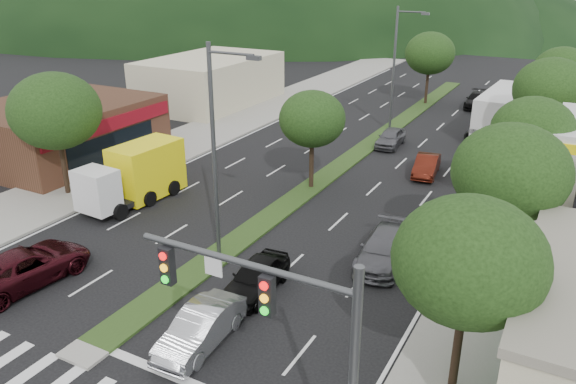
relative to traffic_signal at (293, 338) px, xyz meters
The scene contains 29 objects.
ground 10.27m from the traffic_signal, behind, with size 160.00×160.00×0.00m, color black.
sidewalk_right 27.15m from the traffic_signal, 82.55° to the left, with size 5.00×90.00×0.15m, color gray.
sidewalk_left 34.79m from the traffic_signal, 129.70° to the left, with size 6.00×90.00×0.15m, color gray.
median 31.23m from the traffic_signal, 107.00° to the left, with size 1.60×56.00×0.12m, color #243B15.
crosswalk 10.16m from the traffic_signal, behind, with size 19.00×2.20×0.01m, color silver.
traffic_signal is the anchor object (origin of this frame).
shop_left 32.19m from the traffic_signal, 148.97° to the left, with size 10.15×12.00×4.00m.
bldg_left_far 45.32m from the traffic_signal, 128.26° to the left, with size 9.00×14.00×4.60m, color beige.
hill_far 142.79m from the traffic_signal, 128.60° to the left, with size 176.00×132.00×82.00m, color black.
tree_r_a 6.29m from the traffic_signal, 61.80° to the left, with size 4.60×4.60×6.63m.
tree_r_b 13.87m from the traffic_signal, 77.63° to the left, with size 4.80×4.80×6.94m.
tree_r_c 21.74m from the traffic_signal, 82.15° to the left, with size 4.40×4.40×6.48m.
tree_r_d 31.68m from the traffic_signal, 84.62° to the left, with size 5.00×5.00×7.17m.
tree_r_e 41.65m from the traffic_signal, 85.91° to the left, with size 4.60×4.60×6.71m.
tree_med_near 21.53m from the traffic_signal, 114.80° to the left, with size 4.00×4.00×6.02m.
tree_med_far 46.43m from the traffic_signal, 101.22° to the left, with size 4.80×4.80×6.94m.
tree_l_a 24.43m from the traffic_signal, 151.81° to the left, with size 5.20×5.20×7.25m.
streetlight_near 13.03m from the traffic_signal, 132.77° to the left, with size 2.60×0.25×10.00m.
streetlight_mid 35.66m from the traffic_signal, 104.33° to the left, with size 2.60×0.25×10.00m.
sedan_silver 7.81m from the traffic_signal, 147.53° to the left, with size 1.51×4.32×1.42m, color #A9ACB1.
suv_maroon 15.87m from the traffic_signal, 166.71° to the left, with size 2.60×5.64×1.57m, color #330B11.
car_queue_a 10.36m from the traffic_signal, 127.17° to the left, with size 1.68×4.18×1.42m, color black.
car_queue_b 13.37m from the traffic_signal, 98.50° to the left, with size 1.99×4.90×1.42m, color #525257.
car_queue_c 25.82m from the traffic_signal, 97.57° to the left, with size 1.39×3.99×1.31m, color #4B150C.
car_queue_d 35.56m from the traffic_signal, 92.79° to the left, with size 1.98×4.30×1.19m, color black.
car_queue_e 31.46m from the traffic_signal, 103.96° to the left, with size 1.63×4.04×1.38m, color #535358.
car_queue_f 46.94m from the traffic_signal, 95.19° to the left, with size 1.99×4.90×1.42m, color black.
box_truck 21.69m from the traffic_signal, 142.90° to the left, with size 2.94×6.79×3.28m.
motorhome 37.74m from the traffic_signal, 91.07° to the left, with size 3.39×9.60×3.63m.
Camera 1 is at (14.22, -11.40, 12.93)m, focal length 35.00 mm.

